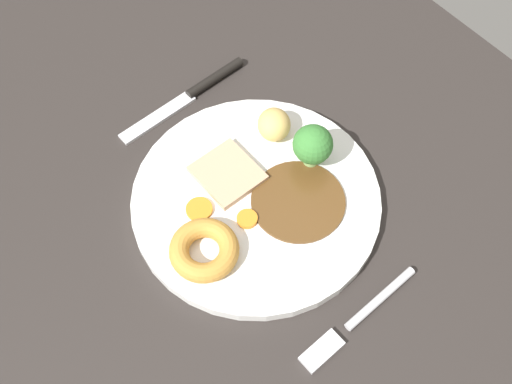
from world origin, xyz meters
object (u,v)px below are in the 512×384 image
at_px(meat_slice_main, 227,173).
at_px(fork, 357,319).
at_px(roast_potato_left, 274,124).
at_px(knife, 194,92).
at_px(broccoli_floret, 313,145).
at_px(dinner_plate, 256,200).
at_px(carrot_coin_back, 198,208).
at_px(yorkshire_pudding, 204,250).
at_px(carrot_coin_front, 250,217).

xyz_separation_m(meat_slice_main, fork, (-0.21, -0.00, -0.01)).
relative_size(roast_potato_left, knife, 0.23).
relative_size(broccoli_floret, fork, 0.38).
relative_size(meat_slice_main, fork, 0.45).
xyz_separation_m(dinner_plate, carrot_coin_back, (0.03, 0.06, 0.01)).
bearing_deg(fork, roast_potato_left, -111.06).
relative_size(roast_potato_left, broccoli_floret, 0.74).
height_order(yorkshire_pudding, carrot_coin_front, yorkshire_pudding).
bearing_deg(carrot_coin_back, broccoli_floret, -101.95).
relative_size(dinner_plate, meat_slice_main, 4.00).
xyz_separation_m(roast_potato_left, carrot_coin_front, (-0.07, 0.09, -0.01)).
bearing_deg(yorkshire_pudding, broccoli_floret, -82.91).
xyz_separation_m(carrot_coin_front, carrot_coin_back, (0.04, 0.04, -0.00)).
bearing_deg(yorkshire_pudding, carrot_coin_back, -28.04).
xyz_separation_m(roast_potato_left, broccoli_floret, (-0.06, -0.01, 0.02)).
xyz_separation_m(yorkshire_pudding, fork, (-0.15, -0.08, -0.02)).
relative_size(yorkshire_pudding, carrot_coin_front, 3.22).
bearing_deg(fork, broccoli_floret, -118.74).
xyz_separation_m(yorkshire_pudding, carrot_coin_back, (0.05, -0.03, -0.01)).
relative_size(yorkshire_pudding, fork, 0.48).
relative_size(dinner_plate, broccoli_floret, 4.79).
xyz_separation_m(carrot_coin_front, broccoli_floret, (0.02, -0.10, 0.03)).
bearing_deg(dinner_plate, knife, -11.95).
height_order(roast_potato_left, carrot_coin_back, roast_potato_left).
distance_m(yorkshire_pudding, roast_potato_left, 0.17).
bearing_deg(carrot_coin_front, broccoli_floret, -81.26).
xyz_separation_m(dinner_plate, knife, (0.17, -0.04, -0.00)).
height_order(carrot_coin_front, knife, carrot_coin_front).
relative_size(meat_slice_main, broccoli_floret, 1.20).
bearing_deg(roast_potato_left, carrot_coin_back, 102.67).
xyz_separation_m(carrot_coin_back, broccoli_floret, (-0.03, -0.14, 0.03)).
relative_size(roast_potato_left, fork, 0.28).
xyz_separation_m(yorkshire_pudding, roast_potato_left, (0.08, -0.15, 0.01)).
xyz_separation_m(fork, knife, (0.34, -0.04, 0.00)).
bearing_deg(carrot_coin_front, carrot_coin_back, 40.76).
height_order(yorkshire_pudding, carrot_coin_back, yorkshire_pudding).
bearing_deg(carrot_coin_back, roast_potato_left, -77.33).
distance_m(yorkshire_pudding, broccoli_floret, 0.16).
bearing_deg(meat_slice_main, roast_potato_left, -79.90).
height_order(yorkshire_pudding, knife, yorkshire_pudding).
relative_size(meat_slice_main, knife, 0.37).
distance_m(meat_slice_main, fork, 0.21).
relative_size(broccoli_floret, knife, 0.31).
distance_m(carrot_coin_back, fork, 0.20).
height_order(meat_slice_main, carrot_coin_front, meat_slice_main).
bearing_deg(roast_potato_left, dinner_plate, 128.54).
relative_size(dinner_plate, yorkshire_pudding, 3.78).
bearing_deg(roast_potato_left, fork, 161.75).
xyz_separation_m(meat_slice_main, yorkshire_pudding, (-0.06, 0.08, 0.01)).
relative_size(carrot_coin_back, knife, 0.16).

